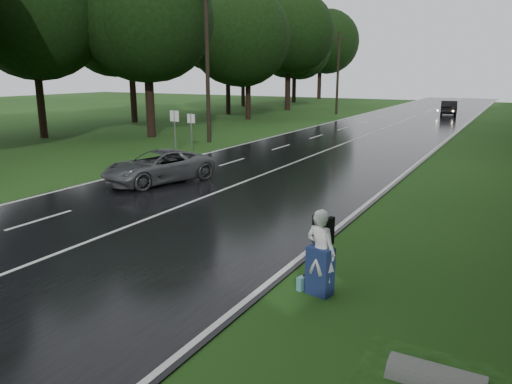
% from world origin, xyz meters
% --- Properties ---
extents(ground, '(160.00, 160.00, 0.00)m').
position_xyz_m(ground, '(0.00, 0.00, 0.00)').
color(ground, '#1F4514').
rests_on(ground, ground).
extents(road, '(12.00, 140.00, 0.04)m').
position_xyz_m(road, '(0.00, 20.00, 0.02)').
color(road, black).
rests_on(road, ground).
extents(lane_center, '(0.12, 140.00, 0.01)m').
position_xyz_m(lane_center, '(0.00, 20.00, 0.04)').
color(lane_center, silver).
rests_on(lane_center, road).
extents(grey_car, '(3.69, 5.43, 1.38)m').
position_xyz_m(grey_car, '(-3.26, 8.30, 0.73)').
color(grey_car, '#4A4D4F').
rests_on(grey_car, road).
extents(far_car, '(2.36, 4.96, 1.57)m').
position_xyz_m(far_car, '(2.88, 50.79, 0.83)').
color(far_car, black).
rests_on(far_car, road).
extents(hitchhiker, '(0.79, 0.74, 1.94)m').
position_xyz_m(hitchhiker, '(7.00, 1.42, 0.90)').
color(hitchhiker, silver).
rests_on(hitchhiker, ground).
extents(suitcase, '(0.23, 0.46, 0.31)m').
position_xyz_m(suitcase, '(6.61, 1.48, 0.16)').
color(suitcase, teal).
rests_on(suitcase, ground).
extents(utility_pole_mid, '(1.80, 0.28, 10.39)m').
position_xyz_m(utility_pole_mid, '(-8.50, 19.91, 0.00)').
color(utility_pole_mid, black).
rests_on(utility_pole_mid, ground).
extents(utility_pole_far, '(1.80, 0.28, 9.09)m').
position_xyz_m(utility_pole_far, '(-8.50, 45.73, 0.00)').
color(utility_pole_far, black).
rests_on(utility_pole_far, ground).
extents(road_sign_a, '(0.62, 0.10, 2.58)m').
position_xyz_m(road_sign_a, '(-7.20, 14.54, 0.00)').
color(road_sign_a, white).
rests_on(road_sign_a, ground).
extents(road_sign_b, '(0.55, 0.10, 2.27)m').
position_xyz_m(road_sign_b, '(-7.20, 16.13, 0.00)').
color(road_sign_b, white).
rests_on(road_sign_b, ground).
extents(tree_left_d, '(9.72, 9.72, 15.19)m').
position_xyz_m(tree_left_d, '(-13.92, 20.24, 0.00)').
color(tree_left_d, black).
rests_on(tree_left_d, ground).
extents(tree_left_e, '(8.58, 8.58, 13.41)m').
position_xyz_m(tree_left_e, '(-14.37, 35.67, 0.00)').
color(tree_left_e, black).
rests_on(tree_left_e, ground).
extents(tree_left_f, '(10.80, 10.80, 16.88)m').
position_xyz_m(tree_left_f, '(-16.26, 49.07, 0.00)').
color(tree_left_f, black).
rests_on(tree_left_f, ground).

